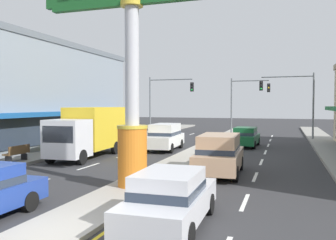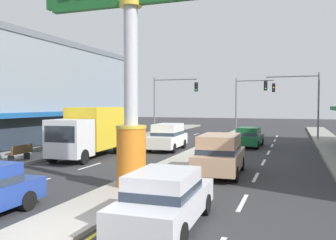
{
  "view_description": "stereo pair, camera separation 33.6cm",
  "coord_description": "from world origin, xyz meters",
  "px_view_note": "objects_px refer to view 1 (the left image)",
  "views": [
    {
      "loc": [
        5.57,
        -7.19,
        3.28
      ],
      "look_at": [
        0.58,
        7.84,
        2.6
      ],
      "focal_mm": 37.76,
      "sensor_mm": 36.0,
      "label": 1
    },
    {
      "loc": [
        5.88,
        -7.08,
        3.28
      ],
      "look_at": [
        0.58,
        7.84,
        2.6
      ],
      "focal_mm": 37.76,
      "sensor_mm": 36.0,
      "label": 2
    }
  ],
  "objects_px": {
    "box_truck_mid_left_lane": "(90,130)",
    "sedan_kerb_right": "(246,137)",
    "traffic_light_left_side": "(166,96)",
    "storefront_left": "(3,93)",
    "district_sign": "(132,62)",
    "street_bench": "(17,153)",
    "traffic_light_median_far": "(245,96)",
    "sedan_far_left_oncoming": "(170,198)",
    "traffic_light_right_side": "(293,94)",
    "suv_far_right_lane": "(165,137)",
    "suv_near_right_lane": "(219,154)"
  },
  "relations": [
    {
      "from": "box_truck_mid_left_lane",
      "to": "sedan_kerb_right",
      "type": "xyz_separation_m",
      "value": [
        8.74,
        8.56,
        -0.91
      ]
    },
    {
      "from": "traffic_light_left_side",
      "to": "sedan_kerb_right",
      "type": "bearing_deg",
      "value": -37.67
    },
    {
      "from": "storefront_left",
      "to": "traffic_light_left_side",
      "type": "relative_size",
      "value": 4.19
    },
    {
      "from": "box_truck_mid_left_lane",
      "to": "storefront_left",
      "type": "bearing_deg",
      "value": 169.54
    },
    {
      "from": "district_sign",
      "to": "traffic_light_left_side",
      "type": "height_order",
      "value": "district_sign"
    },
    {
      "from": "traffic_light_left_side",
      "to": "street_bench",
      "type": "height_order",
      "value": "traffic_light_left_side"
    },
    {
      "from": "traffic_light_left_side",
      "to": "traffic_light_median_far",
      "type": "relative_size",
      "value": 1.0
    },
    {
      "from": "sedan_far_left_oncoming",
      "to": "traffic_light_median_far",
      "type": "bearing_deg",
      "value": 92.35
    },
    {
      "from": "traffic_light_median_far",
      "to": "traffic_light_right_side",
      "type": "bearing_deg",
      "value": -43.79
    },
    {
      "from": "suv_far_right_lane",
      "to": "sedan_far_left_oncoming",
      "type": "height_order",
      "value": "suv_far_right_lane"
    },
    {
      "from": "storefront_left",
      "to": "box_truck_mid_left_lane",
      "type": "xyz_separation_m",
      "value": [
        8.2,
        -1.51,
        -2.43
      ]
    },
    {
      "from": "street_bench",
      "to": "suv_near_right_lane",
      "type": "bearing_deg",
      "value": 3.59
    },
    {
      "from": "suv_far_right_lane",
      "to": "street_bench",
      "type": "distance_m",
      "value": 10.16
    },
    {
      "from": "storefront_left",
      "to": "suv_near_right_lane",
      "type": "xyz_separation_m",
      "value": [
        16.94,
        -4.59,
        -3.14
      ]
    },
    {
      "from": "storefront_left",
      "to": "traffic_light_right_side",
      "type": "distance_m",
      "value": 24.67
    },
    {
      "from": "traffic_light_left_side",
      "to": "traffic_light_median_far",
      "type": "height_order",
      "value": "same"
    },
    {
      "from": "traffic_light_right_side",
      "to": "street_bench",
      "type": "height_order",
      "value": "traffic_light_right_side"
    },
    {
      "from": "box_truck_mid_left_lane",
      "to": "district_sign",
      "type": "bearing_deg",
      "value": -49.23
    },
    {
      "from": "suv_near_right_lane",
      "to": "street_bench",
      "type": "xyz_separation_m",
      "value": [
        -11.03,
        -0.69,
        -0.34
      ]
    },
    {
      "from": "traffic_light_left_side",
      "to": "storefront_left",
      "type": "bearing_deg",
      "value": -119.88
    },
    {
      "from": "district_sign",
      "to": "sedan_far_left_oncoming",
      "type": "xyz_separation_m",
      "value": [
        2.67,
        -3.52,
        -4.13
      ]
    },
    {
      "from": "storefront_left",
      "to": "sedan_kerb_right",
      "type": "height_order",
      "value": "storefront_left"
    },
    {
      "from": "district_sign",
      "to": "traffic_light_right_side",
      "type": "distance_m",
      "value": 23.1
    },
    {
      "from": "district_sign",
      "to": "traffic_light_right_side",
      "type": "relative_size",
      "value": 1.41
    },
    {
      "from": "suv_far_right_lane",
      "to": "street_bench",
      "type": "bearing_deg",
      "value": -124.01
    },
    {
      "from": "suv_near_right_lane",
      "to": "box_truck_mid_left_lane",
      "type": "bearing_deg",
      "value": 160.63
    },
    {
      "from": "traffic_light_median_far",
      "to": "sedan_kerb_right",
      "type": "relative_size",
      "value": 1.42
    },
    {
      "from": "district_sign",
      "to": "street_bench",
      "type": "distance_m",
      "value": 9.94
    },
    {
      "from": "traffic_light_right_side",
      "to": "box_truck_mid_left_lane",
      "type": "distance_m",
      "value": 19.73
    },
    {
      "from": "suv_far_right_lane",
      "to": "sedan_kerb_right",
      "type": "relative_size",
      "value": 1.07
    },
    {
      "from": "suv_near_right_lane",
      "to": "suv_far_right_lane",
      "type": "distance_m",
      "value": 9.4
    },
    {
      "from": "traffic_light_median_far",
      "to": "suv_near_right_lane",
      "type": "xyz_separation_m",
      "value": [
        1.25,
        -22.89,
        -3.21
      ]
    },
    {
      "from": "traffic_light_median_far",
      "to": "traffic_light_left_side",
      "type": "bearing_deg",
      "value": -150.4
    },
    {
      "from": "sedan_far_left_oncoming",
      "to": "suv_near_right_lane",
      "type": "bearing_deg",
      "value": 89.99
    },
    {
      "from": "traffic_light_median_far",
      "to": "sedan_far_left_oncoming",
      "type": "height_order",
      "value": "traffic_light_median_far"
    },
    {
      "from": "district_sign",
      "to": "box_truck_mid_left_lane",
      "type": "bearing_deg",
      "value": 130.77
    },
    {
      "from": "storefront_left",
      "to": "suv_near_right_lane",
      "type": "bearing_deg",
      "value": -15.15
    },
    {
      "from": "district_sign",
      "to": "traffic_light_left_side",
      "type": "bearing_deg",
      "value": 105.55
    },
    {
      "from": "suv_far_right_lane",
      "to": "traffic_light_median_far",
      "type": "bearing_deg",
      "value": 74.85
    },
    {
      "from": "traffic_light_left_side",
      "to": "traffic_light_right_side",
      "type": "bearing_deg",
      "value": -1.19
    },
    {
      "from": "traffic_light_right_side",
      "to": "suv_far_right_lane",
      "type": "xyz_separation_m",
      "value": [
        -8.94,
        -10.54,
        -3.26
      ]
    },
    {
      "from": "sedan_far_left_oncoming",
      "to": "sedan_kerb_right",
      "type": "xyz_separation_m",
      "value": [
        -0.0,
        19.12,
        0.0
      ]
    },
    {
      "from": "sedan_kerb_right",
      "to": "street_bench",
      "type": "relative_size",
      "value": 2.73
    },
    {
      "from": "box_truck_mid_left_lane",
      "to": "sedan_far_left_oncoming",
      "type": "relative_size",
      "value": 1.62
    },
    {
      "from": "storefront_left",
      "to": "suv_near_right_lane",
      "type": "relative_size",
      "value": 5.56
    },
    {
      "from": "traffic_light_left_side",
      "to": "box_truck_mid_left_lane",
      "type": "relative_size",
      "value": 0.88
    },
    {
      "from": "traffic_light_right_side",
      "to": "box_truck_mid_left_lane",
      "type": "height_order",
      "value": "traffic_light_right_side"
    },
    {
      "from": "sedan_far_left_oncoming",
      "to": "storefront_left",
      "type": "bearing_deg",
      "value": 144.53
    },
    {
      "from": "storefront_left",
      "to": "traffic_light_median_far",
      "type": "xyz_separation_m",
      "value": [
        15.7,
        18.31,
        0.07
      ]
    },
    {
      "from": "box_truck_mid_left_lane",
      "to": "sedan_kerb_right",
      "type": "relative_size",
      "value": 1.61
    }
  ]
}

